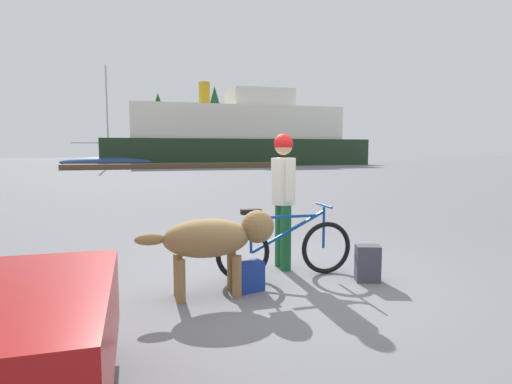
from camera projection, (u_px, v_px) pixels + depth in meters
name	position (u px, v px, depth m)	size (l,w,h in m)	color
ground_plane	(279.00, 279.00, 5.15)	(160.00, 160.00, 0.00)	slate
bicycle	(284.00, 248.00, 5.20)	(1.75, 0.44, 0.89)	black
person_cyclist	(283.00, 187.00, 5.53)	(0.32, 0.53, 1.77)	#19592D
dog	(216.00, 239.00, 4.53)	(1.49, 0.48, 0.91)	olive
backpack	(368.00, 263.00, 5.05)	(0.28, 0.20, 0.43)	#3F3F4C
handbag_pannier	(249.00, 277.00, 4.70)	(0.32, 0.18, 0.33)	navy
dock_pier	(174.00, 166.00, 34.84)	(17.06, 2.45, 0.40)	brown
ferry_boat	(236.00, 137.00, 43.12)	(25.45, 8.77, 8.12)	#1E331E
sailboat_moored	(109.00, 162.00, 36.30)	(7.87, 2.20, 8.59)	navy
pine_tree_center	(158.00, 119.00, 55.84)	(4.34, 4.34, 8.90)	#4C331E
pine_tree_far_right	(215.00, 112.00, 59.01)	(3.84, 3.84, 10.26)	#4C331E
pine_tree_mid_back	(203.00, 118.00, 63.70)	(3.55, 3.55, 10.18)	#4C331E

